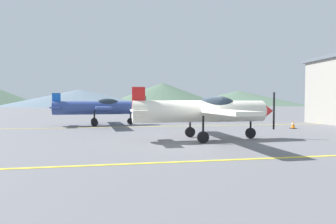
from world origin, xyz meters
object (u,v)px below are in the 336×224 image
at_px(airplane_near, 205,110).
at_px(car_sedan, 229,111).
at_px(airplane_mid, 100,107).
at_px(traffic_cone_front, 293,125).

distance_m(airplane_near, car_sedan, 17.90).
bearing_deg(airplane_near, car_sedan, 63.10).
height_order(airplane_near, airplane_mid, same).
distance_m(airplane_near, airplane_mid, 11.19).
relative_size(airplane_mid, traffic_cone_front, 14.69).
bearing_deg(airplane_near, traffic_cone_front, 28.43).
bearing_deg(traffic_cone_front, airplane_mid, 158.88).
bearing_deg(car_sedan, airplane_near, -116.90).
height_order(airplane_mid, traffic_cone_front, airplane_mid).
xyz_separation_m(car_sedan, traffic_cone_front, (-0.19, -11.67, -0.56)).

